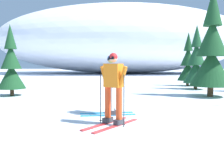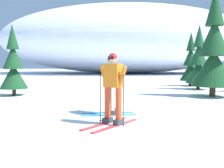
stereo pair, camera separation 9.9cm
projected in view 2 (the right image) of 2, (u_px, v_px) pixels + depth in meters
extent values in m
plane|color=white|center=(192.00, 123.00, 6.33)|extent=(120.00, 120.00, 0.00)
cube|color=#2893CC|center=(108.00, 115.00, 7.20)|extent=(1.58, 0.36, 0.03)
cube|color=#2893CC|center=(107.00, 113.00, 7.53)|extent=(1.58, 0.36, 0.03)
cube|color=#38383D|center=(112.00, 112.00, 7.21)|extent=(0.30, 0.18, 0.12)
cube|color=#38383D|center=(111.00, 110.00, 7.53)|extent=(0.30, 0.18, 0.12)
cylinder|color=silver|center=(112.00, 97.00, 7.17)|extent=(0.15, 0.15, 0.77)
cylinder|color=silver|center=(111.00, 96.00, 7.50)|extent=(0.15, 0.15, 0.77)
cube|color=#75C638|center=(111.00, 74.00, 7.28)|extent=(0.30, 0.45, 0.57)
cylinder|color=#75C638|center=(112.00, 76.00, 7.03)|extent=(0.14, 0.29, 0.58)
cylinder|color=#75C638|center=(110.00, 75.00, 7.54)|extent=(0.14, 0.29, 0.58)
sphere|color=tan|center=(111.00, 60.00, 7.24)|extent=(0.19, 0.19, 0.19)
sphere|color=#2366B2|center=(111.00, 59.00, 7.24)|extent=(0.21, 0.21, 0.21)
cube|color=black|center=(108.00, 59.00, 7.23)|extent=(0.06, 0.15, 0.07)
cylinder|color=#2D2D33|center=(111.00, 95.00, 6.98)|extent=(0.02, 0.02, 1.23)
cylinder|color=#2D2D33|center=(111.00, 115.00, 7.02)|extent=(0.07, 0.07, 0.01)
cylinder|color=#2D2D33|center=(108.00, 92.00, 7.66)|extent=(0.02, 0.02, 1.23)
cylinder|color=#2D2D33|center=(108.00, 110.00, 7.71)|extent=(0.07, 0.07, 0.01)
cube|color=red|center=(116.00, 126.00, 5.99)|extent=(1.09, 1.42, 0.03)
cube|color=red|center=(105.00, 123.00, 6.20)|extent=(1.09, 1.42, 0.03)
cube|color=#38383D|center=(119.00, 122.00, 6.06)|extent=(0.28, 0.31, 0.12)
cube|color=#38383D|center=(108.00, 120.00, 6.27)|extent=(0.28, 0.31, 0.12)
cylinder|color=#DB471E|center=(119.00, 104.00, 6.02)|extent=(0.15, 0.15, 0.77)
cylinder|color=#DB471E|center=(108.00, 102.00, 6.24)|extent=(0.15, 0.15, 0.77)
cube|color=orange|center=(113.00, 75.00, 6.07)|extent=(0.49, 0.45, 0.57)
cylinder|color=orange|center=(122.00, 78.00, 5.91)|extent=(0.28, 0.24, 0.58)
cylinder|color=orange|center=(105.00, 77.00, 6.24)|extent=(0.28, 0.24, 0.58)
sphere|color=beige|center=(113.00, 58.00, 6.04)|extent=(0.19, 0.19, 0.19)
sphere|color=red|center=(113.00, 57.00, 6.04)|extent=(0.21, 0.21, 0.21)
cube|color=black|center=(111.00, 58.00, 5.98)|extent=(0.14, 0.12, 0.07)
cylinder|color=#2D2D33|center=(123.00, 101.00, 5.85)|extent=(0.02, 0.02, 1.24)
cylinder|color=#2D2D33|center=(123.00, 125.00, 5.90)|extent=(0.07, 0.07, 0.01)
cylinder|color=#2D2D33|center=(100.00, 98.00, 6.30)|extent=(0.02, 0.02, 1.24)
cylinder|color=#2D2D33|center=(100.00, 120.00, 6.34)|extent=(0.07, 0.07, 0.01)
cylinder|color=#47301E|center=(14.00, 91.00, 11.68)|extent=(0.18, 0.18, 0.45)
cone|color=#194723|center=(14.00, 76.00, 11.62)|extent=(1.27, 1.27, 1.14)
cone|color=#194723|center=(13.00, 57.00, 11.55)|extent=(0.92, 0.92, 1.14)
cone|color=#194723|center=(12.00, 37.00, 11.47)|extent=(0.56, 0.56, 1.14)
cylinder|color=#47301E|center=(212.00, 90.00, 11.23)|extent=(0.26, 0.26, 0.65)
cone|color=#194723|center=(213.00, 67.00, 11.15)|extent=(1.86, 1.86, 1.67)
cone|color=#194723|center=(214.00, 37.00, 11.04)|extent=(1.34, 1.34, 1.67)
cone|color=#194723|center=(215.00, 6.00, 10.93)|extent=(0.82, 0.82, 1.67)
cylinder|color=#47301E|center=(198.00, 85.00, 14.41)|extent=(0.20, 0.20, 0.50)
cone|color=#1E512D|center=(198.00, 72.00, 14.34)|extent=(1.43, 1.43, 1.28)
cone|color=#1E512D|center=(199.00, 54.00, 14.26)|extent=(1.03, 1.03, 1.28)
cone|color=#1E512D|center=(199.00, 36.00, 14.17)|extent=(0.63, 0.63, 1.28)
cylinder|color=#47301E|center=(190.00, 82.00, 16.63)|extent=(0.19, 0.19, 0.48)
cone|color=#194723|center=(190.00, 71.00, 16.56)|extent=(1.37, 1.37, 1.22)
cone|color=#194723|center=(191.00, 56.00, 16.48)|extent=(0.98, 0.98, 1.22)
cone|color=#194723|center=(191.00, 41.00, 16.40)|extent=(0.60, 0.60, 1.22)
ellipsoid|color=white|center=(124.00, 40.00, 36.85)|extent=(36.72, 18.45, 9.93)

